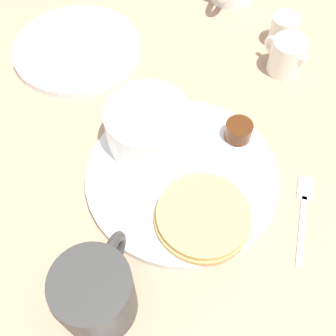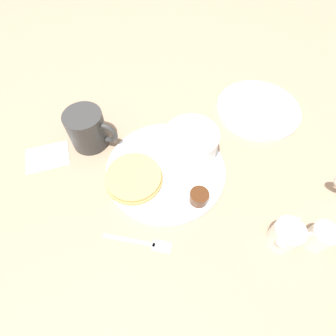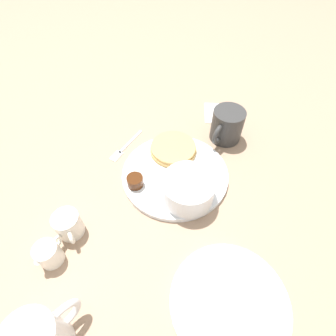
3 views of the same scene
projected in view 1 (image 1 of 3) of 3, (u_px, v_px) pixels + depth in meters
The scene contains 11 objects.
ground_plane at pixel (182, 178), 0.57m from camera, with size 4.00×4.00×0.00m, color #9E7F66.
plate at pixel (182, 176), 0.56m from camera, with size 0.26×0.26×0.01m.
pancake_stack at pixel (203, 216), 0.52m from camera, with size 0.12×0.12×0.02m.
bowl at pixel (148, 124), 0.56m from camera, with size 0.12×0.12×0.06m.
syrup_cup at pixel (238, 131), 0.58m from camera, with size 0.04×0.04×0.03m.
butter_ramekin at pixel (147, 115), 0.59m from camera, with size 0.04×0.04×0.04m.
coffee_mug at pixel (96, 293), 0.44m from camera, with size 0.10×0.10×0.09m.
creamer_pitcher_near at pixel (287, 56), 0.65m from camera, with size 0.08×0.05×0.06m.
creamer_pitcher_far at pixel (284, 30), 0.69m from camera, with size 0.06×0.05×0.05m.
fork at pixel (304, 208), 0.54m from camera, with size 0.11×0.09×0.00m.
far_plate at pixel (77, 48), 0.70m from camera, with size 0.21×0.21×0.01m.
Camera 1 is at (-0.26, 0.14, 0.49)m, focal length 45.00 mm.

